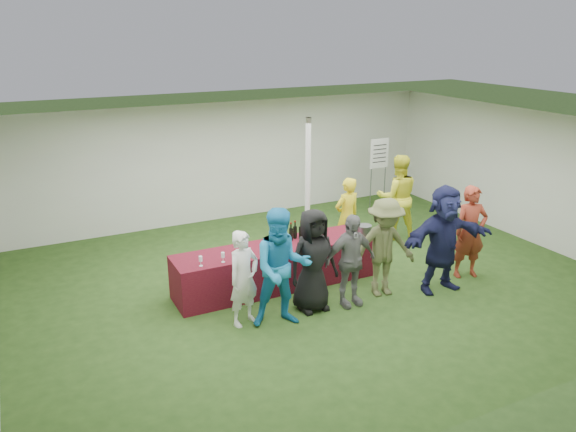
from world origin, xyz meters
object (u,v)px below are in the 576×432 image
dump_bucket (364,230)px  customer_1 (282,268)px  staff_back (397,197)px  serving_table (278,266)px  customer_4 (384,248)px  customer_6 (470,232)px  customer_3 (350,260)px  customer_2 (313,260)px  customer_5 (443,239)px  wine_list_sign (379,159)px  customer_0 (244,278)px  staff_pourer (347,217)px

dump_bucket → customer_1: 2.33m
dump_bucket → customer_1: (-2.11, -0.99, 0.07)m
staff_back → customer_1: size_ratio=0.98×
serving_table → customer_4: (1.43, -1.07, 0.46)m
staff_back → customer_1: bearing=53.5°
customer_6 → customer_3: bearing=-165.7°
customer_2 → customer_5: bearing=-10.0°
wine_list_sign → staff_back: (-0.64, -1.60, -0.42)m
dump_bucket → staff_back: (1.65, 1.24, 0.06)m
customer_6 → customer_4: bearing=-167.7°
staff_back → customer_4: 2.78m
staff_back → customer_0: size_ratio=1.21×
dump_bucket → customer_0: size_ratio=0.18×
customer_3 → staff_back: bearing=40.9°
customer_4 → customer_0: bearing=-174.8°
serving_table → customer_4: 1.85m
dump_bucket → customer_0: customer_0 is taller
wine_list_sign → customer_2: 5.24m
staff_pourer → customer_1: bearing=31.6°
staff_back → customer_6: 2.16m
customer_5 → customer_3: bearing=175.3°
staff_back → customer_4: size_ratio=1.07×
wine_list_sign → customer_2: (-3.76, -3.61, -0.49)m
customer_2 → customer_1: bearing=-162.1°
customer_0 → serving_table: bearing=23.8°
customer_6 → wine_list_sign: bearing=94.3°
customer_4 → customer_6: size_ratio=1.00×
staff_back → customer_6: (-0.03, -2.16, -0.06)m
customer_3 → customer_4: bearing=5.4°
staff_pourer → staff_back: bearing=-175.1°
staff_pourer → customer_1: customer_1 is taller
dump_bucket → customer_1: size_ratio=0.14×
customer_3 → customer_6: (2.49, -0.01, 0.07)m
dump_bucket → customer_0: (-2.61, -0.72, -0.10)m
staff_back → customer_2: 3.71m
wine_list_sign → customer_5: bearing=-110.5°
customer_3 → staff_pourer: bearing=59.8°
customer_0 → staff_pourer: bearing=10.7°
customer_4 → customer_6: 1.79m
customer_4 → staff_back: bearing=57.0°
customer_3 → customer_5: size_ratio=0.83×
dump_bucket → staff_pourer: bearing=77.0°
customer_0 → customer_1: (0.50, -0.27, 0.17)m
dump_bucket → customer_4: (-0.18, -0.85, -0.00)m
customer_4 → customer_6: customer_4 is taller
staff_pourer → customer_5: size_ratio=0.85×
customer_6 → staff_pourer: bearing=141.9°
wine_list_sign → serving_table: bearing=-146.1°
customer_0 → customer_4: (2.43, -0.13, 0.10)m
customer_3 → customer_2: bearing=167.6°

